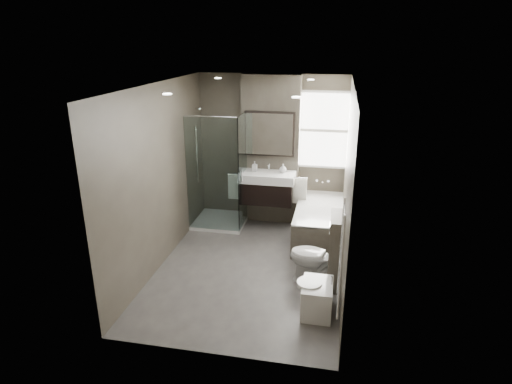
% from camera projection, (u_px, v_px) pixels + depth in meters
% --- Properties ---
extents(room, '(2.70, 3.90, 2.70)m').
position_uv_depth(room, '(250.00, 182.00, 5.85)').
color(room, '#55524E').
rests_on(room, ground).
extents(vanity_pier, '(1.00, 0.25, 2.60)m').
position_uv_depth(vanity_pier, '(271.00, 151.00, 7.49)').
color(vanity_pier, '#4E483E').
rests_on(vanity_pier, ground).
extents(vanity, '(0.95, 0.47, 0.66)m').
position_uv_depth(vanity, '(267.00, 187.00, 7.35)').
color(vanity, black).
rests_on(vanity, vanity_pier).
extents(mirror_cabinet, '(0.86, 0.08, 0.76)m').
position_uv_depth(mirror_cabinet, '(269.00, 134.00, 7.22)').
color(mirror_cabinet, black).
rests_on(mirror_cabinet, vanity_pier).
extents(towel_left, '(0.24, 0.06, 0.44)m').
position_uv_depth(towel_left, '(235.00, 187.00, 7.44)').
color(towel_left, white).
rests_on(towel_left, vanity_pier).
extents(towel_right, '(0.24, 0.06, 0.44)m').
position_uv_depth(towel_right, '(299.00, 191.00, 7.24)').
color(towel_right, white).
rests_on(towel_right, vanity_pier).
extents(shower_enclosure, '(0.90, 0.90, 2.00)m').
position_uv_depth(shower_enclosure, '(224.00, 199.00, 7.50)').
color(shower_enclosure, white).
rests_on(shower_enclosure, ground).
extents(bathtub, '(0.75, 1.60, 0.57)m').
position_uv_depth(bathtub, '(319.00, 221.00, 7.03)').
color(bathtub, '#4E483E').
rests_on(bathtub, ground).
extents(window, '(0.98, 0.06, 1.33)m').
position_uv_depth(window, '(324.00, 130.00, 7.29)').
color(window, white).
rests_on(window, room).
extents(toilet, '(0.81, 0.55, 0.76)m').
position_uv_depth(toilet, '(317.00, 257.00, 5.75)').
color(toilet, white).
rests_on(toilet, ground).
extents(cistern_box, '(0.19, 0.55, 1.00)m').
position_uv_depth(cistern_box, '(336.00, 251.00, 5.67)').
color(cistern_box, '#4E483E').
rests_on(cistern_box, ground).
extents(bidet, '(0.43, 0.50, 0.52)m').
position_uv_depth(bidet, '(316.00, 298.00, 5.15)').
color(bidet, white).
rests_on(bidet, ground).
extents(towel_radiator, '(0.03, 0.49, 1.10)m').
position_uv_depth(towel_radiator, '(341.00, 258.00, 4.21)').
color(towel_radiator, silver).
rests_on(towel_radiator, room).
extents(soap_bottle_a, '(0.08, 0.08, 0.18)m').
position_uv_depth(soap_bottle_a, '(255.00, 166.00, 7.31)').
color(soap_bottle_a, white).
rests_on(soap_bottle_a, vanity).
extents(soap_bottle_b, '(0.12, 0.12, 0.16)m').
position_uv_depth(soap_bottle_b, '(283.00, 168.00, 7.25)').
color(soap_bottle_b, white).
rests_on(soap_bottle_b, vanity).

